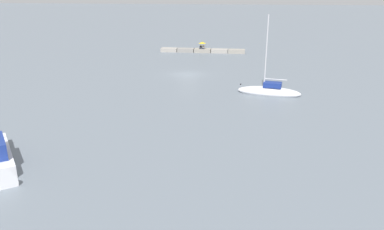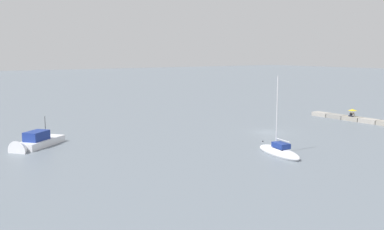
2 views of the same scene
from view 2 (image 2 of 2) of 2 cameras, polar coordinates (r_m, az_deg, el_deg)
name	(u,v)px [view 2 (image 2 of 2)]	position (r m, az deg, el deg)	size (l,w,h in m)	color
ground_plane	(269,132)	(63.97, 9.91, -2.23)	(500.00, 500.00, 0.00)	slate
seawall_pier	(352,119)	(78.60, 20.10, -0.44)	(15.90, 1.82, 0.69)	gray
person_seated_grey_left	(353,115)	(78.31, 20.18, -0.03)	(0.45, 0.64, 0.73)	#1E2333
person_seated_dark_right	(350,115)	(78.69, 19.88, 0.03)	(0.45, 0.64, 0.73)	#1E2333
umbrella_open_yellow	(353,110)	(78.48, 20.11, 0.64)	(1.44, 1.44, 1.31)	black
sailboat_white_mid	(279,152)	(50.23, 11.23, -4.70)	(7.38, 3.28, 9.16)	silver
motorboat_white_far	(34,144)	(56.06, -19.78, -3.57)	(6.77, 7.64, 4.41)	silver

